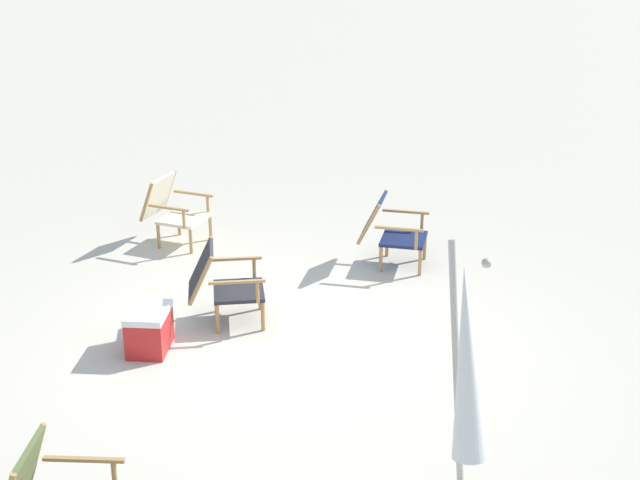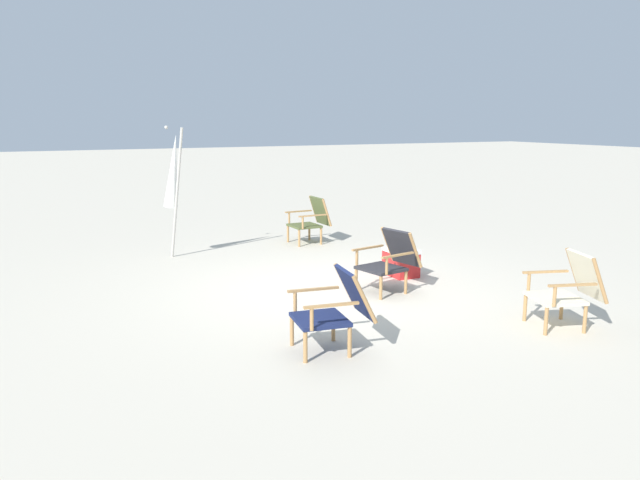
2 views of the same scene
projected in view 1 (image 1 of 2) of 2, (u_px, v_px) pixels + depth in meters
ground_plane at (281, 340)px, 8.33m from camera, size 80.00×80.00×0.00m
beach_chair_far_center at (172, 208)px, 10.48m from camera, size 0.76×0.84×0.81m
beach_chair_mid_center at (389, 229)px, 9.85m from camera, size 0.67×0.81×0.80m
beach_chair_back_left at (222, 282)px, 8.52m from camera, size 0.70×0.82×0.80m
umbrella_furled_white at (467, 367)px, 5.10m from camera, size 0.49×0.38×2.10m
cooler_box at (149, 330)px, 8.08m from camera, size 0.49×0.35×0.40m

